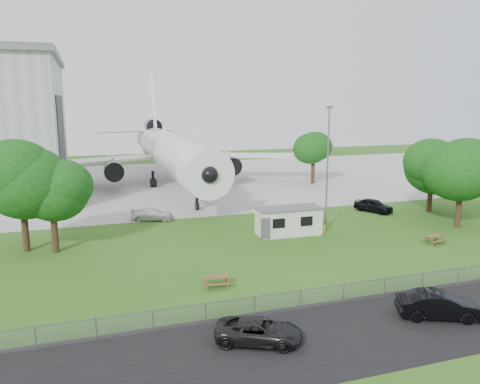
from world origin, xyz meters
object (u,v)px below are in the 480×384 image
object	(u,v)px
site_cabin	(289,221)
picnic_west	(217,287)
airliner	(170,150)
picnic_east	(434,244)
car_centre_sedan	(439,306)

from	to	relation	value
site_cabin	picnic_west	size ratio (longest dim) A/B	3.77
airliner	picnic_west	bearing A→B (deg)	-95.58
airliner	site_cabin	size ratio (longest dim) A/B	7.03
picnic_west	picnic_east	xyz separation A→B (m)	(21.21, 3.42, 0.00)
airliner	car_centre_sedan	size ratio (longest dim) A/B	9.90
picnic_east	car_centre_sedan	bearing A→B (deg)	-140.44
picnic_west	car_centre_sedan	world-z (taller)	car_centre_sedan
picnic_east	car_centre_sedan	size ratio (longest dim) A/B	0.37
site_cabin	car_centre_sedan	xyz separation A→B (m)	(1.19, -19.01, -0.52)
airliner	picnic_east	distance (m)	41.02
picnic_west	picnic_east	size ratio (longest dim) A/B	1.00
airliner	picnic_west	xyz separation A→B (m)	(-3.94, -40.25, -5.27)
site_cabin	picnic_east	bearing A→B (deg)	-31.66
site_cabin	picnic_east	size ratio (longest dim) A/B	3.77
airliner	car_centre_sedan	world-z (taller)	airliner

